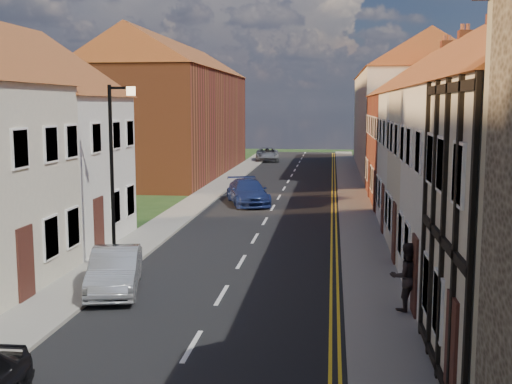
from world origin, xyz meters
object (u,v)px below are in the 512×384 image
object	(u,v)px
car_mid	(115,270)
car_far	(248,192)
car_distant	(267,154)
lamppost	(114,166)
pedestrian_right	(406,277)

from	to	relation	value
car_mid	car_far	bearing A→B (deg)	71.02
car_mid	car_distant	world-z (taller)	car_distant
lamppost	car_mid	size ratio (longest dim) A/B	1.54
car_mid	car_distant	distance (m)	44.52
car_distant	pedestrian_right	distance (m)	46.40
car_mid	pedestrian_right	distance (m)	8.39
car_mid	car_distant	xyz separation A→B (m)	(0.00, 44.52, 0.02)
car_far	pedestrian_right	distance (m)	19.42
lamppost	car_distant	size ratio (longest dim) A/B	1.25
car_mid	car_distant	bearing A→B (deg)	76.69
lamppost	car_far	distance (m)	15.60
lamppost	car_far	xyz separation A→B (m)	(2.31, 15.17, -2.85)
car_far	pedestrian_right	world-z (taller)	pedestrian_right
car_distant	pedestrian_right	size ratio (longest dim) A/B	2.64
car_mid	pedestrian_right	xyz separation A→B (m)	(8.30, -1.14, 0.39)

